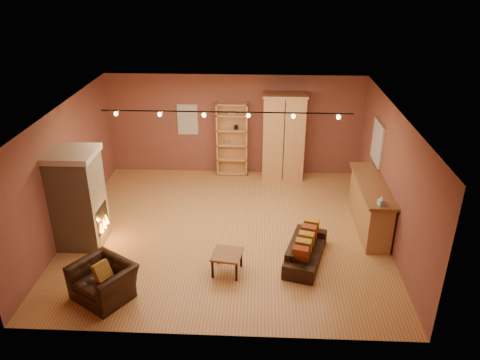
{
  "coord_description": "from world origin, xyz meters",
  "views": [
    {
      "loc": [
        0.72,
        -9.03,
        5.59
      ],
      "look_at": [
        0.29,
        0.2,
        1.18
      ],
      "focal_mm": 35.0,
      "sensor_mm": 36.0,
      "label": 1
    }
  ],
  "objects_px": {
    "fireplace": "(78,198)",
    "bar_counter": "(370,205)",
    "bookcase": "(232,138)",
    "loveseat": "(306,246)",
    "armoire": "(283,137)",
    "coffee_table": "(227,256)",
    "armchair": "(103,276)"
  },
  "relations": [
    {
      "from": "bookcase",
      "to": "loveseat",
      "type": "bearing_deg",
      "value": -67.48
    },
    {
      "from": "loveseat",
      "to": "bookcase",
      "type": "bearing_deg",
      "value": 38.22
    },
    {
      "from": "coffee_table",
      "to": "fireplace",
      "type": "bearing_deg",
      "value": 163.67
    },
    {
      "from": "coffee_table",
      "to": "armchair",
      "type": "bearing_deg",
      "value": -158.97
    },
    {
      "from": "loveseat",
      "to": "coffee_table",
      "type": "relative_size",
      "value": 2.6
    },
    {
      "from": "armoire",
      "to": "loveseat",
      "type": "relative_size",
      "value": 1.44
    },
    {
      "from": "fireplace",
      "to": "bar_counter",
      "type": "height_order",
      "value": "fireplace"
    },
    {
      "from": "bar_counter",
      "to": "armchair",
      "type": "distance_m",
      "value": 5.88
    },
    {
      "from": "fireplace",
      "to": "loveseat",
      "type": "distance_m",
      "value": 4.8
    },
    {
      "from": "fireplace",
      "to": "armoire",
      "type": "height_order",
      "value": "armoire"
    },
    {
      "from": "fireplace",
      "to": "armoire",
      "type": "bearing_deg",
      "value": 38.99
    },
    {
      "from": "fireplace",
      "to": "loveseat",
      "type": "bearing_deg",
      "value": -5.68
    },
    {
      "from": "fireplace",
      "to": "bar_counter",
      "type": "bearing_deg",
      "value": 8.14
    },
    {
      "from": "armoire",
      "to": "coffee_table",
      "type": "height_order",
      "value": "armoire"
    },
    {
      "from": "fireplace",
      "to": "bookcase",
      "type": "distance_m",
      "value": 4.78
    },
    {
      "from": "loveseat",
      "to": "armchair",
      "type": "xyz_separation_m",
      "value": [
        -3.73,
        -1.29,
        0.11
      ]
    },
    {
      "from": "armoire",
      "to": "bar_counter",
      "type": "distance_m",
      "value": 3.3
    },
    {
      "from": "bookcase",
      "to": "armchair",
      "type": "bearing_deg",
      "value": -109.82
    },
    {
      "from": "loveseat",
      "to": "coffee_table",
      "type": "height_order",
      "value": "loveseat"
    },
    {
      "from": "armoire",
      "to": "loveseat",
      "type": "xyz_separation_m",
      "value": [
        0.34,
        -4.02,
        -0.86
      ]
    },
    {
      "from": "fireplace",
      "to": "armoire",
      "type": "xyz_separation_m",
      "value": [
        4.38,
        3.55,
        0.14
      ]
    },
    {
      "from": "armoire",
      "to": "bar_counter",
      "type": "relative_size",
      "value": 1.02
    },
    {
      "from": "bar_counter",
      "to": "armchair",
      "type": "xyz_separation_m",
      "value": [
        -5.25,
        -2.65,
        -0.12
      ]
    },
    {
      "from": "bookcase",
      "to": "coffee_table",
      "type": "bearing_deg",
      "value": -87.73
    },
    {
      "from": "loveseat",
      "to": "armoire",
      "type": "bearing_deg",
      "value": 20.51
    },
    {
      "from": "fireplace",
      "to": "bookcase",
      "type": "height_order",
      "value": "fireplace"
    },
    {
      "from": "bar_counter",
      "to": "loveseat",
      "type": "height_order",
      "value": "bar_counter"
    },
    {
      "from": "bar_counter",
      "to": "bookcase",
      "type": "bearing_deg",
      "value": 138.94
    },
    {
      "from": "armchair",
      "to": "fireplace",
      "type": "bearing_deg",
      "value": 152.58
    },
    {
      "from": "fireplace",
      "to": "loveseat",
      "type": "height_order",
      "value": "fireplace"
    },
    {
      "from": "armoire",
      "to": "loveseat",
      "type": "distance_m",
      "value": 4.12
    },
    {
      "from": "armchair",
      "to": "bookcase",
      "type": "bearing_deg",
      "value": 103.34
    }
  ]
}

